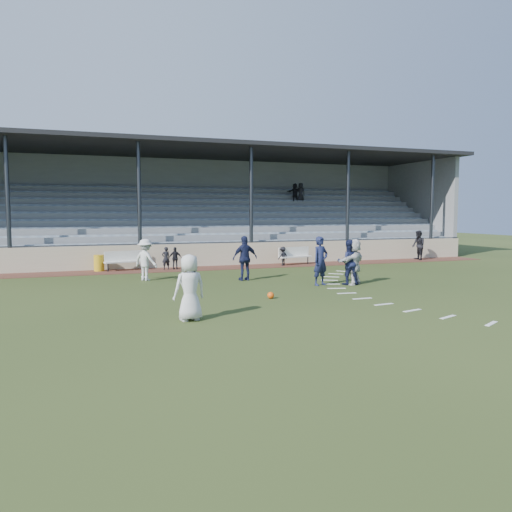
{
  "coord_description": "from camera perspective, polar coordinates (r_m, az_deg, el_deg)",
  "views": [
    {
      "loc": [
        -5.98,
        -14.19,
        2.85
      ],
      "look_at": [
        0.0,
        2.5,
        1.3
      ],
      "focal_mm": 35.0,
      "sensor_mm": 36.0,
      "label": 1
    }
  ],
  "objects": [
    {
      "name": "player_navy_wing",
      "position": [
        20.9,
        -1.27,
        -0.25
      ],
      "size": [
        1.14,
        0.55,
        1.88
      ],
      "primitive_type": "imported",
      "rotation": [
        0.0,
        0.0,
        3.23
      ],
      "color": "#151B3C",
      "rests_on": "ground"
    },
    {
      "name": "trash_bin",
      "position": [
        25.31,
        -17.5,
        -0.77
      ],
      "size": [
        0.49,
        0.49,
        0.78
      ],
      "primitive_type": "cylinder",
      "color": "gold",
      "rests_on": "cinder_track"
    },
    {
      "name": "bench_right",
      "position": [
        27.23,
        4.42,
        0.21
      ],
      "size": [
        2.04,
        0.87,
        0.95
      ],
      "rotation": [
        0.0,
        0.0,
        0.22
      ],
      "color": "silver",
      "rests_on": "cinder_track"
    },
    {
      "name": "sub_right",
      "position": [
        26.74,
        3.08,
        -0.0
      ],
      "size": [
        0.74,
        0.59,
        1.0
      ],
      "primitive_type": "imported",
      "rotation": [
        0.0,
        0.0,
        3.53
      ],
      "color": "black",
      "rests_on": "cinder_track"
    },
    {
      "name": "football",
      "position": [
        16.58,
        1.69,
        -4.51
      ],
      "size": [
        0.22,
        0.22,
        0.22
      ],
      "primitive_type": "sphere",
      "color": "#E64F0D",
      "rests_on": "ground"
    },
    {
      "name": "sub_left_far",
      "position": [
        25.21,
        -9.2,
        -0.25
      ],
      "size": [
        0.7,
        0.46,
        1.11
      ],
      "primitive_type": "imported",
      "rotation": [
        0.0,
        0.0,
        2.82
      ],
      "color": "black",
      "rests_on": "cinder_track"
    },
    {
      "name": "retaining_wall",
      "position": [
        26.53,
        -6.61,
        0.1
      ],
      "size": [
        34.0,
        0.18,
        1.2
      ],
      "primitive_type": "cube",
      "color": "#BAAB8F",
      "rests_on": "ground"
    },
    {
      "name": "player_navy_mid",
      "position": [
        20.01,
        10.5,
        -0.71
      ],
      "size": [
        1.02,
        0.89,
        1.78
      ],
      "primitive_type": "imported",
      "rotation": [
        0.0,
        0.0,
        2.86
      ],
      "color": "#151B3C",
      "rests_on": "ground"
    },
    {
      "name": "player_white_wing",
      "position": [
        21.39,
        -12.49,
        -0.42
      ],
      "size": [
        1.22,
        1.28,
        1.75
      ],
      "primitive_type": "imported",
      "rotation": [
        0.0,
        0.0,
        2.26
      ],
      "color": "silver",
      "rests_on": "ground"
    },
    {
      "name": "player_white_lead",
      "position": [
        13.26,
        -7.6,
        -3.59
      ],
      "size": [
        0.95,
        0.71,
        1.76
      ],
      "primitive_type": "imported",
      "rotation": [
        0.0,
        0.0,
        3.33
      ],
      "color": "silver",
      "rests_on": "ground"
    },
    {
      "name": "official",
      "position": [
        31.3,
        18.07,
        1.18
      ],
      "size": [
        0.81,
        0.96,
        1.77
      ],
      "primitive_type": "imported",
      "rotation": [
        0.0,
        0.0,
        4.53
      ],
      "color": "black",
      "rests_on": "cinder_track"
    },
    {
      "name": "bench_left",
      "position": [
        25.27,
        -14.75,
        -0.31
      ],
      "size": [
        2.04,
        0.86,
        0.95
      ],
      "rotation": [
        0.0,
        0.0,
        0.21
      ],
      "color": "silver",
      "rests_on": "cinder_track"
    },
    {
      "name": "penalty_arc",
      "position": [
        17.65,
        15.57,
        -4.46
      ],
      "size": [
        3.89,
        14.63,
        0.01
      ],
      "color": "white",
      "rests_on": "ground"
    },
    {
      "name": "player_navy_lead",
      "position": [
        19.65,
        7.39,
        -0.57
      ],
      "size": [
        0.8,
        0.64,
        1.92
      ],
      "primitive_type": "imported",
      "rotation": [
        0.0,
        0.0,
        0.29
      ],
      "color": "#151B3C",
      "rests_on": "ground"
    },
    {
      "name": "sub_left_near",
      "position": [
        25.16,
        -10.26,
        -0.25
      ],
      "size": [
        0.44,
        0.31,
        1.13
      ],
      "primitive_type": "imported",
      "rotation": [
        0.0,
        0.0,
        3.24
      ],
      "color": "black",
      "rests_on": "cinder_track"
    },
    {
      "name": "grandstand",
      "position": [
        31.05,
        -8.61,
        3.75
      ],
      "size": [
        34.6,
        9.0,
        6.61
      ],
      "color": "gray",
      "rests_on": "ground"
    },
    {
      "name": "ground",
      "position": [
        15.66,
        3.1,
        -5.5
      ],
      "size": [
        90.0,
        90.0,
        0.0
      ],
      "primitive_type": "plane",
      "color": "#2F3D19",
      "rests_on": "ground"
    },
    {
      "name": "player_white_back",
      "position": [
        20.07,
        11.14,
        -0.65
      ],
      "size": [
        1.72,
        1.34,
        1.82
      ],
      "primitive_type": "imported",
      "rotation": [
        0.0,
        0.0,
        3.69
      ],
      "color": "silver",
      "rests_on": "ground"
    },
    {
      "name": "cinder_track",
      "position": [
        25.57,
        -6.06,
        -1.41
      ],
      "size": [
        34.0,
        2.0,
        0.02
      ],
      "primitive_type": "cube",
      "color": "#502A20",
      "rests_on": "ground"
    }
  ]
}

